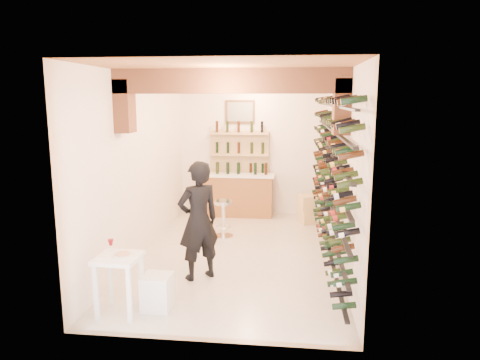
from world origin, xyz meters
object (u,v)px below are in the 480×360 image
(white_stool, at_px, (157,292))
(wine_rack, at_px, (327,171))
(person, at_px, (198,221))
(tasting_table, at_px, (119,266))
(chrome_barstool, at_px, (223,216))
(back_counter, at_px, (239,194))
(crate_lower, at_px, (311,216))

(white_stool, bearing_deg, wine_rack, 43.68)
(white_stool, relative_size, person, 0.25)
(white_stool, bearing_deg, person, 72.21)
(tasting_table, xyz_separation_m, chrome_barstool, (0.86, 3.37, -0.21))
(back_counter, height_order, white_stool, back_counter)
(back_counter, relative_size, tasting_table, 1.78)
(white_stool, xyz_separation_m, person, (0.34, 1.07, 0.69))
(chrome_barstool, bearing_deg, wine_rack, -25.81)
(wine_rack, relative_size, crate_lower, 10.93)
(back_counter, xyz_separation_m, white_stool, (-0.52, -4.89, -0.30))
(wine_rack, relative_size, tasting_table, 5.98)
(back_counter, bearing_deg, tasting_table, -100.74)
(tasting_table, height_order, person, person)
(person, bearing_deg, tasting_table, 20.00)
(wine_rack, xyz_separation_m, back_counter, (-1.83, 2.65, -1.02))
(back_counter, distance_m, person, 3.84)
(wine_rack, xyz_separation_m, crate_lower, (-0.13, 2.20, -1.39))
(person, bearing_deg, back_counter, -130.65)
(white_stool, distance_m, chrome_barstool, 3.22)
(wine_rack, xyz_separation_m, person, (-2.01, -1.17, -0.62))
(wine_rack, relative_size, back_counter, 3.35)
(wine_rack, height_order, white_stool, wine_rack)
(crate_lower, bearing_deg, wine_rack, -86.59)
(white_stool, xyz_separation_m, chrome_barstool, (0.41, 3.18, 0.20))
(white_stool, height_order, crate_lower, white_stool)
(tasting_table, bearing_deg, person, 60.00)
(back_counter, distance_m, chrome_barstool, 1.72)
(back_counter, relative_size, person, 0.92)
(person, distance_m, crate_lower, 3.94)
(chrome_barstool, bearing_deg, person, -91.85)
(person, height_order, chrome_barstool, person)
(tasting_table, xyz_separation_m, person, (0.79, 1.26, 0.28))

